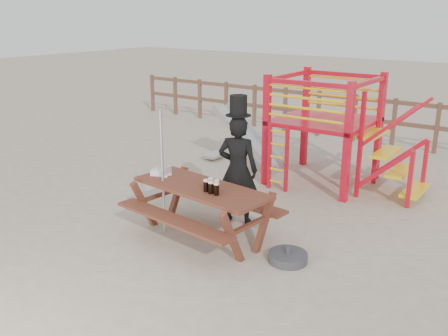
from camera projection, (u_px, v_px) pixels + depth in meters
ground at (200, 244)px, 7.14m from camera, size 60.00×60.00×0.00m
back_fence at (374, 115)px, 12.35m from camera, size 15.09×0.09×1.20m
playground_fort at (320, 127)px, 9.53m from camera, size 4.71×1.84×2.10m
picnic_table at (202, 205)px, 7.21m from camera, size 2.22×1.65×0.80m
man_with_hat at (238, 167)px, 7.67m from camera, size 0.72×0.59×2.01m
metal_pole at (163, 173)px, 7.30m from camera, size 0.04×0.04×1.86m
parasol_base at (288, 257)px, 6.64m from camera, size 0.53×0.53×0.22m
paper_bag at (157, 172)px, 7.59m from camera, size 0.22×0.20×0.08m
stout_pints at (212, 186)px, 6.85m from camera, size 0.27×0.20×0.17m
empty_glasses at (164, 172)px, 7.54m from camera, size 0.23×0.21×0.15m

